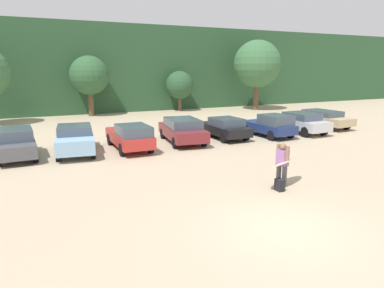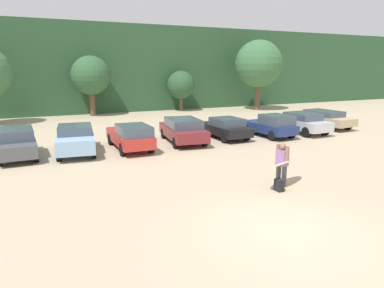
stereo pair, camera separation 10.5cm
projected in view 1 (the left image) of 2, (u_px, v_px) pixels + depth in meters
ground_plane at (287, 230)px, 9.80m from camera, size 120.00×120.00×0.00m
hillside_ridge at (87, 69)px, 39.33m from camera, size 108.00×12.00×8.88m
tree_center at (89, 76)px, 32.55m from camera, size 3.64×3.64×5.64m
tree_center_left at (180, 85)px, 36.69m from camera, size 2.94×2.94×4.22m
tree_left at (257, 64)px, 37.29m from camera, size 5.02×5.02×7.45m
parked_car_dark_gray at (16, 143)px, 17.56m from camera, size 1.92×4.10×1.48m
parked_car_sky_blue at (75, 139)px, 18.55m from camera, size 2.35×4.68×1.51m
parked_car_red at (130, 136)px, 19.32m from camera, size 1.76×4.52×1.49m
parked_car_maroon at (182, 130)px, 21.30m from camera, size 2.50×4.84×1.48m
parked_car_black at (224, 127)px, 22.56m from camera, size 1.90×4.08×1.36m
parked_car_navy at (270, 125)px, 23.06m from camera, size 1.90×3.98×1.52m
parked_car_silver at (300, 122)px, 24.43m from camera, size 1.93×4.36×1.44m
parked_car_tan at (322, 118)px, 26.71m from camera, size 2.09×4.74×1.32m
person_adult at (282, 162)px, 13.40m from camera, size 0.37×0.62×1.67m
surfboard_cream at (284, 163)px, 13.27m from camera, size 2.36×1.45×0.32m
backpack_dropped at (280, 185)px, 12.92m from camera, size 0.24×0.34×0.45m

